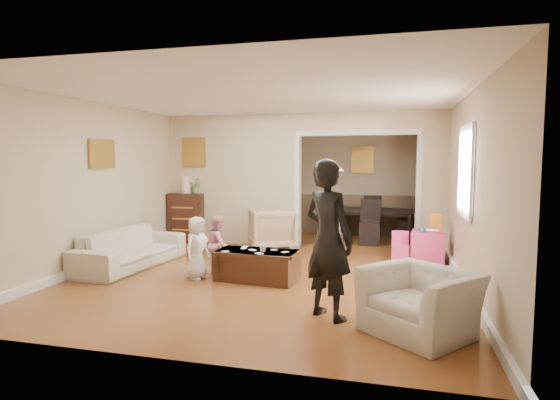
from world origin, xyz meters
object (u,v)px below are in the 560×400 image
(armchair_front, at_px, (420,302))
(coffee_table, at_px, (257,265))
(child_toddler, at_px, (338,246))
(coffee_cup, at_px, (263,248))
(child_kneel_a, at_px, (197,248))
(dresser, at_px, (187,218))
(adult_person, at_px, (328,239))
(armchair_back, at_px, (272,229))
(sofa, at_px, (131,248))
(play_table, at_px, (428,247))
(child_kneel_b, at_px, (219,244))
(table_lamp, at_px, (187,185))
(dining_table, at_px, (371,224))
(cyan_cup, at_px, (422,229))

(armchair_front, relative_size, coffee_table, 0.86)
(child_toddler, bearing_deg, coffee_cup, 6.70)
(child_kneel_a, height_order, child_toddler, child_kneel_a)
(armchair_front, xyz_separation_m, dresser, (-4.42, 4.03, 0.19))
(adult_person, bearing_deg, child_kneel_a, 6.05)
(dresser, height_order, child_kneel_a, dresser)
(armchair_back, xyz_separation_m, child_toddler, (1.44, -1.52, 0.02))
(child_kneel_a, bearing_deg, sofa, 88.66)
(sofa, height_order, play_table, sofa)
(coffee_cup, height_order, child_kneel_b, child_kneel_b)
(dresser, distance_m, child_kneel_a, 3.05)
(table_lamp, relative_size, child_toddler, 0.45)
(coffee_cup, bearing_deg, table_lamp, 132.82)
(child_kneel_b, height_order, child_toddler, child_kneel_b)
(coffee_cup, bearing_deg, sofa, 171.71)
(sofa, bearing_deg, child_toddler, -77.46)
(coffee_table, bearing_deg, child_toddler, 35.54)
(child_kneel_b, bearing_deg, child_kneel_a, 148.16)
(table_lamp, height_order, dining_table, table_lamp)
(armchair_front, relative_size, dining_table, 0.54)
(dresser, distance_m, table_lamp, 0.68)
(coffee_table, distance_m, child_kneel_a, 0.90)
(adult_person, bearing_deg, armchair_front, -158.43)
(dining_table, relative_size, child_toddler, 2.22)
(coffee_table, distance_m, coffee_cup, 0.28)
(coffee_cup, relative_size, child_kneel_a, 0.11)
(dresser, distance_m, adult_person, 5.17)
(sofa, height_order, child_kneel_a, child_kneel_a)
(armchair_front, height_order, coffee_cup, armchair_front)
(play_table, bearing_deg, dining_table, 117.64)
(table_lamp, distance_m, play_table, 4.87)
(sofa, relative_size, table_lamp, 5.63)
(child_kneel_a, distance_m, child_toddler, 2.10)
(cyan_cup, xyz_separation_m, adult_person, (-1.15, -3.03, 0.31))
(child_kneel_a, distance_m, child_kneel_b, 0.47)
(armchair_back, bearing_deg, child_kneel_b, 54.70)
(coffee_table, bearing_deg, cyan_cup, 37.02)
(dresser, distance_m, child_kneel_b, 2.75)
(cyan_cup, bearing_deg, child_toddler, -141.82)
(adult_person, relative_size, child_kneel_b, 1.98)
(table_lamp, distance_m, dining_table, 4.00)
(play_table, bearing_deg, sofa, -161.73)
(table_lamp, bearing_deg, dining_table, 18.40)
(dresser, xyz_separation_m, table_lamp, (0.00, 0.00, 0.68))
(armchair_back, distance_m, coffee_cup, 2.37)
(dresser, distance_m, coffee_cup, 3.52)
(armchair_front, bearing_deg, cyan_cup, 126.17)
(dresser, distance_m, coffee_table, 3.43)
(armchair_front, bearing_deg, play_table, 124.50)
(dresser, bearing_deg, cyan_cup, -9.51)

